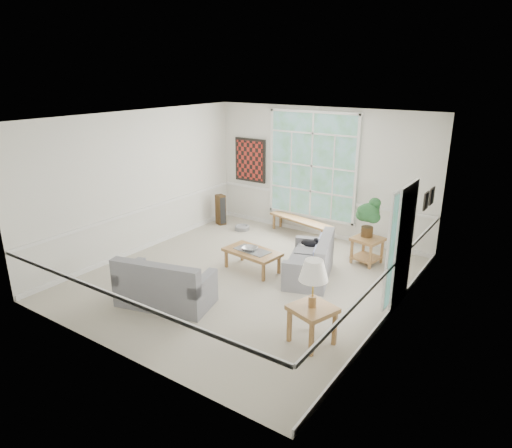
{
  "coord_description": "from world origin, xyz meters",
  "views": [
    {
      "loc": [
        4.61,
        -6.44,
        3.76
      ],
      "look_at": [
        0.1,
        0.2,
        1.05
      ],
      "focal_mm": 32.0,
      "sensor_mm": 36.0,
      "label": 1
    }
  ],
  "objects_px": {
    "loveseat_front": "(165,281)",
    "coffee_table": "(252,260)",
    "end_table": "(367,250)",
    "loveseat_right": "(309,258)",
    "side_table": "(312,325)"
  },
  "relations": [
    {
      "from": "loveseat_front",
      "to": "coffee_table",
      "type": "distance_m",
      "value": 1.99
    },
    {
      "from": "end_table",
      "to": "loveseat_right",
      "type": "bearing_deg",
      "value": -117.53
    },
    {
      "from": "end_table",
      "to": "side_table",
      "type": "distance_m",
      "value": 3.25
    },
    {
      "from": "loveseat_right",
      "to": "loveseat_front",
      "type": "height_order",
      "value": "loveseat_front"
    },
    {
      "from": "end_table",
      "to": "side_table",
      "type": "xyz_separation_m",
      "value": [
        0.42,
        -3.22,
        0.02
      ]
    },
    {
      "from": "loveseat_front",
      "to": "end_table",
      "type": "xyz_separation_m",
      "value": [
        2.16,
        3.55,
        -0.15
      ]
    },
    {
      "from": "coffee_table",
      "to": "end_table",
      "type": "height_order",
      "value": "end_table"
    },
    {
      "from": "loveseat_right",
      "to": "coffee_table",
      "type": "distance_m",
      "value": 1.14
    },
    {
      "from": "end_table",
      "to": "side_table",
      "type": "relative_size",
      "value": 0.94
    },
    {
      "from": "loveseat_front",
      "to": "coffee_table",
      "type": "bearing_deg",
      "value": 62.67
    },
    {
      "from": "coffee_table",
      "to": "end_table",
      "type": "xyz_separation_m",
      "value": [
        1.73,
        1.61,
        0.07
      ]
    },
    {
      "from": "loveseat_front",
      "to": "side_table",
      "type": "bearing_deg",
      "value": -7.56
    },
    {
      "from": "coffee_table",
      "to": "end_table",
      "type": "bearing_deg",
      "value": 49.94
    },
    {
      "from": "side_table",
      "to": "loveseat_right",
      "type": "bearing_deg",
      "value": 118.92
    },
    {
      "from": "loveseat_right",
      "to": "side_table",
      "type": "bearing_deg",
      "value": -79.88
    }
  ]
}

